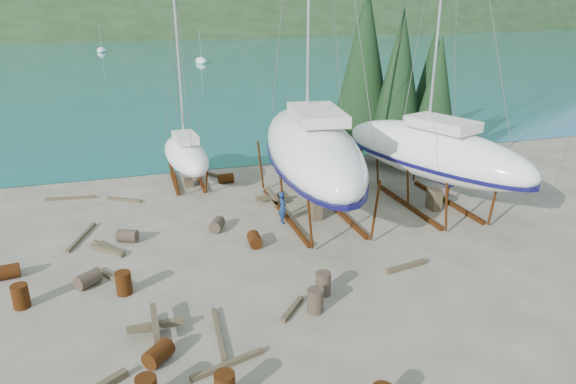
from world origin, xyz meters
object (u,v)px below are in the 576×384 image
object	(u,v)px
large_sailboat_near	(312,148)
large_sailboat_far	(433,151)
small_sailboat_shore	(186,155)
worker	(282,208)

from	to	relation	value
large_sailboat_near	large_sailboat_far	size ratio (longest dim) A/B	1.18
small_sailboat_shore	large_sailboat_near	bearing A→B (deg)	-55.46
large_sailboat_near	worker	size ratio (longest dim) A/B	13.62
large_sailboat_far	worker	world-z (taller)	large_sailboat_far
large_sailboat_near	small_sailboat_shore	xyz separation A→B (m)	(-5.43, 6.57, -1.64)
large_sailboat_far	worker	size ratio (longest dim) A/B	11.53
large_sailboat_near	large_sailboat_far	xyz separation A→B (m)	(6.38, -0.80, -0.49)
large_sailboat_far	worker	bearing A→B (deg)	160.02
large_sailboat_near	worker	world-z (taller)	large_sailboat_near
large_sailboat_near	small_sailboat_shore	distance (m)	8.68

